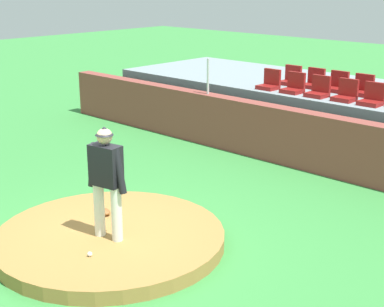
{
  "coord_description": "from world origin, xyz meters",
  "views": [
    {
      "loc": [
        6.89,
        -5.35,
        4.22
      ],
      "look_at": [
        0.0,
        1.94,
        1.13
      ],
      "focal_mm": 54.43,
      "sensor_mm": 36.0,
      "label": 1
    }
  ],
  "objects_px": {
    "stadium_chair_8": "(337,85)",
    "stadium_chair_6": "(291,79)",
    "baseball": "(90,254)",
    "stadium_chair_9": "(362,89)",
    "stadium_chair_3": "(346,94)",
    "stadium_chair_1": "(294,86)",
    "fielding_glove": "(103,212)",
    "pitcher": "(106,175)",
    "stadium_chair_7": "(314,82)",
    "stadium_chair_0": "(270,83)",
    "stadium_chair_2": "(319,90)",
    "stadium_chair_4": "(372,98)"
  },
  "relations": [
    {
      "from": "baseball",
      "to": "stadium_chair_3",
      "type": "relative_size",
      "value": 0.15
    },
    {
      "from": "stadium_chair_6",
      "to": "stadium_chair_7",
      "type": "distance_m",
      "value": 0.7
    },
    {
      "from": "pitcher",
      "to": "stadium_chair_2",
      "type": "distance_m",
      "value": 6.86
    },
    {
      "from": "stadium_chair_4",
      "to": "stadium_chair_9",
      "type": "xyz_separation_m",
      "value": [
        -0.71,
        0.87,
        0.0
      ]
    },
    {
      "from": "pitcher",
      "to": "fielding_glove",
      "type": "bearing_deg",
      "value": 136.66
    },
    {
      "from": "stadium_chair_7",
      "to": "pitcher",
      "type": "bearing_deg",
      "value": 98.67
    },
    {
      "from": "stadium_chair_0",
      "to": "stadium_chair_8",
      "type": "xyz_separation_m",
      "value": [
        1.41,
        0.91,
        0.0
      ]
    },
    {
      "from": "baseball",
      "to": "stadium_chair_2",
      "type": "distance_m",
      "value": 7.61
    },
    {
      "from": "baseball",
      "to": "stadium_chair_3",
      "type": "bearing_deg",
      "value": 90.59
    },
    {
      "from": "stadium_chair_6",
      "to": "stadium_chair_2",
      "type": "bearing_deg",
      "value": 147.36
    },
    {
      "from": "stadium_chair_3",
      "to": "stadium_chair_4",
      "type": "bearing_deg",
      "value": 179.16
    },
    {
      "from": "baseball",
      "to": "stadium_chair_4",
      "type": "height_order",
      "value": "stadium_chair_4"
    },
    {
      "from": "fielding_glove",
      "to": "stadium_chair_3",
      "type": "relative_size",
      "value": 0.6
    },
    {
      "from": "stadium_chair_8",
      "to": "stadium_chair_6",
      "type": "bearing_deg",
      "value": 0.14
    },
    {
      "from": "stadium_chair_3",
      "to": "stadium_chair_7",
      "type": "bearing_deg",
      "value": -32.23
    },
    {
      "from": "baseball",
      "to": "stadium_chair_3",
      "type": "height_order",
      "value": "stadium_chair_3"
    },
    {
      "from": "stadium_chair_4",
      "to": "stadium_chair_9",
      "type": "distance_m",
      "value": 1.12
    },
    {
      "from": "baseball",
      "to": "stadium_chair_4",
      "type": "bearing_deg",
      "value": 85.52
    },
    {
      "from": "baseball",
      "to": "stadium_chair_9",
      "type": "height_order",
      "value": "stadium_chair_9"
    },
    {
      "from": "fielding_glove",
      "to": "stadium_chair_7",
      "type": "distance_m",
      "value": 7.37
    },
    {
      "from": "pitcher",
      "to": "stadium_chair_9",
      "type": "height_order",
      "value": "pitcher"
    },
    {
      "from": "pitcher",
      "to": "fielding_glove",
      "type": "distance_m",
      "value": 1.37
    },
    {
      "from": "baseball",
      "to": "stadium_chair_7",
      "type": "height_order",
      "value": "stadium_chair_7"
    },
    {
      "from": "stadium_chair_3",
      "to": "stadium_chair_6",
      "type": "bearing_deg",
      "value": -22.41
    },
    {
      "from": "stadium_chair_2",
      "to": "fielding_glove",
      "type": "bearing_deg",
      "value": 87.19
    },
    {
      "from": "pitcher",
      "to": "stadium_chair_0",
      "type": "height_order",
      "value": "pitcher"
    },
    {
      "from": "baseball",
      "to": "fielding_glove",
      "type": "bearing_deg",
      "value": 134.41
    },
    {
      "from": "fielding_glove",
      "to": "stadium_chair_2",
      "type": "bearing_deg",
      "value": -93.08
    },
    {
      "from": "baseball",
      "to": "stadium_chair_8",
      "type": "xyz_separation_m",
      "value": [
        -0.8,
        8.35,
        1.31
      ]
    },
    {
      "from": "stadium_chair_1",
      "to": "stadium_chair_7",
      "type": "bearing_deg",
      "value": -90.17
    },
    {
      "from": "pitcher",
      "to": "stadium_chair_9",
      "type": "distance_m",
      "value": 7.74
    },
    {
      "from": "pitcher",
      "to": "stadium_chair_2",
      "type": "height_order",
      "value": "pitcher"
    },
    {
      "from": "stadium_chair_1",
      "to": "stadium_chair_8",
      "type": "bearing_deg",
      "value": -127.55
    },
    {
      "from": "stadium_chair_9",
      "to": "stadium_chair_8",
      "type": "bearing_deg",
      "value": -0.8
    },
    {
      "from": "stadium_chair_0",
      "to": "stadium_chair_9",
      "type": "relative_size",
      "value": 1.0
    },
    {
      "from": "stadium_chair_0",
      "to": "stadium_chair_7",
      "type": "height_order",
      "value": "same"
    },
    {
      "from": "stadium_chair_3",
      "to": "stadium_chair_6",
      "type": "height_order",
      "value": "same"
    },
    {
      "from": "baseball",
      "to": "fielding_glove",
      "type": "height_order",
      "value": "fielding_glove"
    },
    {
      "from": "fielding_glove",
      "to": "stadium_chair_6",
      "type": "xyz_separation_m",
      "value": [
        -1.09,
        7.23,
        1.29
      ]
    },
    {
      "from": "pitcher",
      "to": "fielding_glove",
      "type": "xyz_separation_m",
      "value": [
        -0.79,
        0.51,
        -1.0
      ]
    },
    {
      "from": "stadium_chair_1",
      "to": "stadium_chair_2",
      "type": "relative_size",
      "value": 1.0
    },
    {
      "from": "stadium_chair_8",
      "to": "stadium_chair_3",
      "type": "bearing_deg",
      "value": 129.75
    },
    {
      "from": "stadium_chair_8",
      "to": "stadium_chair_9",
      "type": "relative_size",
      "value": 1.0
    },
    {
      "from": "stadium_chair_3",
      "to": "stadium_chair_6",
      "type": "distance_m",
      "value": 2.28
    },
    {
      "from": "stadium_chair_1",
      "to": "baseball",
      "type": "bearing_deg",
      "value": 101.33
    },
    {
      "from": "stadium_chair_4",
      "to": "stadium_chair_6",
      "type": "bearing_deg",
      "value": -17.6
    },
    {
      "from": "pitcher",
      "to": "stadium_chair_7",
      "type": "bearing_deg",
      "value": 88.21
    },
    {
      "from": "stadium_chair_1",
      "to": "stadium_chair_6",
      "type": "xyz_separation_m",
      "value": [
        -0.69,
        0.89,
        0.0
      ]
    },
    {
      "from": "stadium_chair_1",
      "to": "fielding_glove",
      "type": "bearing_deg",
      "value": 93.57
    },
    {
      "from": "stadium_chair_0",
      "to": "stadium_chair_7",
      "type": "xyz_separation_m",
      "value": [
        0.73,
        0.93,
        0.0
      ]
    }
  ]
}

